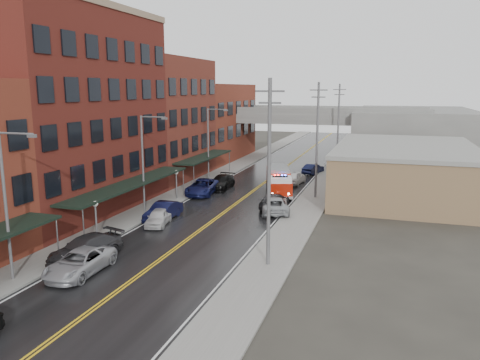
% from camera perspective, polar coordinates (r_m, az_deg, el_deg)
% --- Properties ---
extents(road, '(11.00, 160.00, 0.02)m').
position_cam_1_polar(road, '(46.67, -0.57, -2.97)').
color(road, black).
rests_on(road, ground).
extents(sidewalk_left, '(3.00, 160.00, 0.15)m').
position_cam_1_polar(sidewalk_left, '(49.38, -8.65, -2.24)').
color(sidewalk_left, slate).
rests_on(sidewalk_left, ground).
extents(sidewalk_right, '(3.00, 160.00, 0.15)m').
position_cam_1_polar(sidewalk_right, '(44.97, 8.31, -3.55)').
color(sidewalk_right, slate).
rests_on(sidewalk_right, ground).
extents(curb_left, '(0.30, 160.00, 0.15)m').
position_cam_1_polar(curb_left, '(48.68, -6.90, -2.38)').
color(curb_left, gray).
rests_on(curb_left, ground).
extents(curb_right, '(0.30, 160.00, 0.15)m').
position_cam_1_polar(curb_right, '(45.25, 6.25, -3.41)').
color(curb_right, gray).
rests_on(curb_right, ground).
extents(brick_building_b, '(9.00, 20.00, 18.00)m').
position_cam_1_polar(brick_building_b, '(45.36, -19.84, 7.47)').
color(brick_building_b, '#521A15').
rests_on(brick_building_b, ground).
extents(brick_building_c, '(9.00, 15.00, 15.00)m').
position_cam_1_polar(brick_building_c, '(60.27, -9.56, 7.28)').
color(brick_building_c, maroon).
rests_on(brick_building_c, ground).
extents(brick_building_far, '(9.00, 20.00, 12.00)m').
position_cam_1_polar(brick_building_far, '(76.31, -3.48, 7.06)').
color(brick_building_far, maroon).
rests_on(brick_building_far, ground).
extents(tan_building, '(14.00, 22.00, 5.00)m').
position_cam_1_polar(tan_building, '(53.73, 19.37, 0.98)').
color(tan_building, '#8D6E4C').
rests_on(tan_building, ground).
extents(right_far_block, '(18.00, 30.00, 8.00)m').
position_cam_1_polar(right_far_block, '(83.38, 20.35, 5.36)').
color(right_far_block, slate).
rests_on(right_far_block, ground).
extents(awning_1, '(2.60, 18.00, 3.09)m').
position_cam_1_polar(awning_1, '(42.85, -13.13, -0.46)').
color(awning_1, black).
rests_on(awning_1, ground).
extents(awning_2, '(2.60, 13.00, 3.09)m').
position_cam_1_polar(awning_2, '(58.32, -4.33, 2.82)').
color(awning_2, black).
rests_on(awning_2, ground).
extents(globe_lamp_1, '(0.44, 0.44, 3.12)m').
position_cam_1_polar(globe_lamp_1, '(36.71, -17.20, -3.68)').
color(globe_lamp_1, '#59595B').
rests_on(globe_lamp_1, ground).
extents(globe_lamp_2, '(0.44, 0.44, 3.12)m').
position_cam_1_polar(globe_lamp_2, '(48.52, -7.77, 0.25)').
color(globe_lamp_2, '#59595B').
rests_on(globe_lamp_2, ground).
extents(street_lamp_0, '(2.64, 0.22, 9.00)m').
position_cam_1_polar(street_lamp_0, '(30.17, -26.41, -1.89)').
color(street_lamp_0, '#59595B').
rests_on(street_lamp_0, ground).
extents(street_lamp_1, '(2.64, 0.22, 9.00)m').
position_cam_1_polar(street_lamp_1, '(42.86, -11.49, 2.60)').
color(street_lamp_1, '#59595B').
rests_on(street_lamp_1, ground).
extents(street_lamp_2, '(2.64, 0.22, 9.00)m').
position_cam_1_polar(street_lamp_2, '(57.24, -3.67, 4.89)').
color(street_lamp_2, '#59595B').
rests_on(street_lamp_2, ground).
extents(utility_pole_0, '(1.80, 0.24, 12.00)m').
position_cam_1_polar(utility_pole_0, '(29.28, 3.56, 1.13)').
color(utility_pole_0, '#59595B').
rests_on(utility_pole_0, ground).
extents(utility_pole_1, '(1.80, 0.24, 12.00)m').
position_cam_1_polar(utility_pole_1, '(48.74, 9.38, 5.00)').
color(utility_pole_1, '#59595B').
rests_on(utility_pole_1, ground).
extents(utility_pole_2, '(1.80, 0.24, 12.00)m').
position_cam_1_polar(utility_pole_2, '(68.52, 11.88, 6.64)').
color(utility_pole_2, '#59595B').
rests_on(utility_pole_2, ground).
extents(overpass, '(40.00, 10.00, 7.50)m').
position_cam_1_polar(overpass, '(76.50, 7.03, 7.00)').
color(overpass, slate).
rests_on(overpass, ground).
extents(fire_truck, '(4.70, 8.09, 2.82)m').
position_cam_1_polar(fire_truck, '(50.89, 4.73, -0.08)').
color(fire_truck, '#A31807').
rests_on(fire_truck, ground).
extents(parked_car_left_2, '(2.57, 5.38, 1.48)m').
position_cam_1_polar(parked_car_left_2, '(31.14, -18.93, -9.48)').
color(parked_car_left_2, '#9EA0A6').
rests_on(parked_car_left_2, ground).
extents(parked_car_left_3, '(3.56, 5.86, 1.59)m').
position_cam_1_polar(parked_car_left_3, '(33.45, -18.33, -7.91)').
color(parked_car_left_3, '#2B2A2D').
rests_on(parked_car_left_3, ground).
extents(parked_car_left_4, '(2.43, 4.26, 1.37)m').
position_cam_1_polar(parked_car_left_4, '(40.15, -9.92, -4.49)').
color(parked_car_left_4, silver).
rests_on(parked_car_left_4, ground).
extents(parked_car_left_5, '(1.77, 4.74, 1.55)m').
position_cam_1_polar(parked_car_left_5, '(41.66, -9.35, -3.77)').
color(parked_car_left_5, black).
rests_on(parked_car_left_5, ground).
extents(parked_car_left_6, '(3.30, 6.10, 1.62)m').
position_cam_1_polar(parked_car_left_6, '(51.06, -4.62, -0.85)').
color(parked_car_left_6, '#14184B').
rests_on(parked_car_left_6, ground).
extents(parked_car_left_7, '(2.28, 5.33, 1.53)m').
position_cam_1_polar(parked_car_left_7, '(53.78, -2.29, -0.26)').
color(parked_car_left_7, black).
rests_on(parked_car_left_7, ground).
extents(parked_car_right_0, '(3.92, 5.84, 1.49)m').
position_cam_1_polar(parked_car_right_0, '(43.55, 4.25, -3.04)').
color(parked_car_right_0, '#999CA0').
rests_on(parked_car_right_0, ground).
extents(parked_car_right_1, '(2.30, 5.02, 1.42)m').
position_cam_1_polar(parked_car_right_1, '(45.24, 4.19, -2.54)').
color(parked_car_right_1, '#27272A').
rests_on(parked_car_right_1, ground).
extents(parked_car_right_2, '(2.38, 4.87, 1.60)m').
position_cam_1_polar(parked_car_right_2, '(56.78, 6.64, 0.31)').
color(parked_car_right_2, white).
rests_on(parked_car_right_2, ground).
extents(parked_car_right_3, '(2.57, 4.36, 1.36)m').
position_cam_1_polar(parked_car_right_3, '(63.93, 8.90, 1.36)').
color(parked_car_right_3, black).
rests_on(parked_car_right_3, ground).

